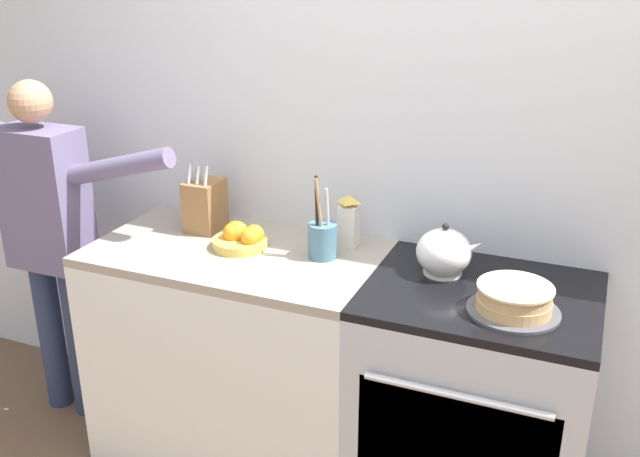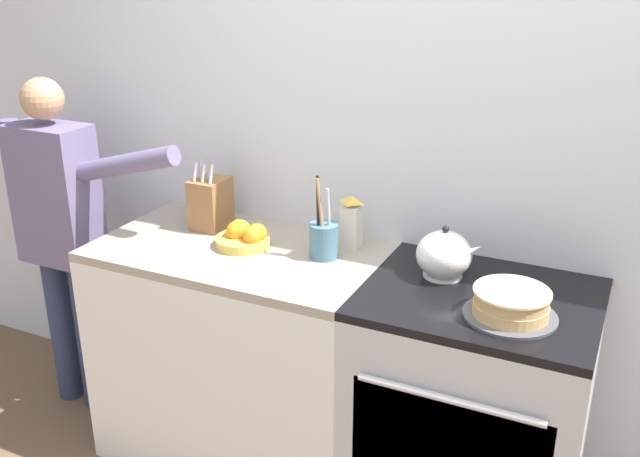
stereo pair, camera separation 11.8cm
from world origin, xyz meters
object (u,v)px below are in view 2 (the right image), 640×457
Objects in this scene: milk_carton at (351,222)px; person_baker at (61,222)px; knife_block at (211,203)px; utensil_crock at (324,239)px; tea_kettle at (445,255)px; layer_cake at (511,305)px; fruit_bowl at (244,236)px; stove_range at (470,413)px.

person_baker is (-1.26, -0.23, -0.13)m from milk_carton.
person_baker reaches higher than knife_block.
tea_kettle is at bearing 3.89° from utensil_crock.
person_baker reaches higher than layer_cake.
utensil_crock is 0.33m from fruit_bowl.
layer_cake is 1.43× the size of milk_carton.
person_baker reaches higher than tea_kettle.
stove_range is 3.30× the size of knife_block.
utensil_crock is at bearing 174.31° from stove_range.
milk_carton is 0.13× the size of person_baker.
stove_range is at bearing -30.44° from tea_kettle.
layer_cake is at bearing -25.12° from milk_carton.
stove_range is 3.20× the size of layer_cake.
stove_range is 1.86m from person_baker.
utensil_crock is 0.15m from milk_carton.
knife_block reaches higher than milk_carton.
fruit_bowl is at bearing -27.14° from knife_block.
fruit_bowl reaches higher than layer_cake.
fruit_bowl is 1.03× the size of milk_carton.
stove_range is at bearing -7.06° from knife_block.
utensil_crock is (-0.60, 0.06, 0.54)m from stove_range.
knife_block is at bearing 177.01° from tea_kettle.
person_baker is at bearing -176.70° from fruit_bowl.
knife_block reaches higher than layer_cake.
utensil_crock is (-0.72, 0.17, 0.03)m from layer_cake.
tea_kettle reaches higher than stove_range.
layer_cake is 0.74m from utensil_crock.
tea_kettle is at bearing 143.51° from layer_cake.
milk_carton is at bearing 5.90° from knife_block.
knife_block is 0.70m from person_baker.
knife_block is 0.26m from fruit_bowl.
milk_carton is (0.05, 0.14, 0.02)m from utensil_crock.
knife_block is (-1.14, 0.14, 0.57)m from stove_range.
tea_kettle is 0.16× the size of person_baker.
tea_kettle is at bearing -9.91° from person_baker.
stove_range is at bearing -20.25° from milk_carton.
utensil_crock is 0.21× the size of person_baker.
knife_block is at bearing -174.10° from milk_carton.
utensil_crock is (0.54, -0.08, -0.03)m from knife_block.
utensil_crock is at bearing -8.56° from knife_block.
stove_range is 0.81m from utensil_crock.
person_baker reaches higher than milk_carton.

